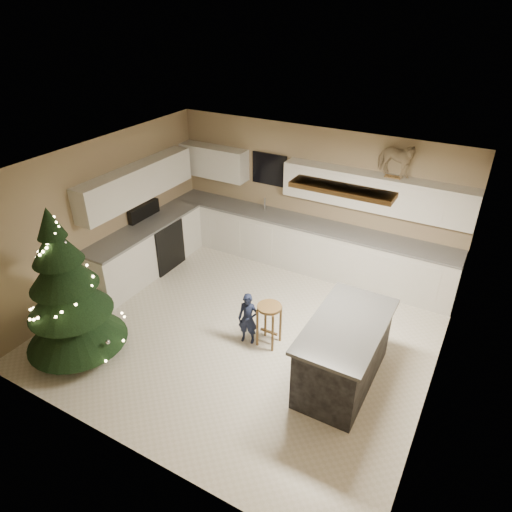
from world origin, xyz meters
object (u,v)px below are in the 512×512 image
bar_stool (269,315)px  christmas_tree (68,298)px  toddler (248,319)px  island (344,352)px  rocking_horse (396,159)px

bar_stool → christmas_tree: bearing=-147.0°
bar_stool → toddler: toddler is taller
island → rocking_horse: 3.19m
bar_stool → rocking_horse: bearing=68.9°
toddler → rocking_horse: 3.38m
toddler → island: bearing=-15.6°
christmas_tree → toddler: 2.52m
rocking_horse → toddler: bearing=167.5°
toddler → bar_stool: bearing=7.4°
island → toddler: bearing=177.3°
christmas_tree → rocking_horse: bearing=50.4°
island → christmas_tree: bearing=-159.4°
bar_stool → christmas_tree: christmas_tree is taller
island → christmas_tree: size_ratio=0.74×
island → bar_stool: (-1.20, 0.18, 0.03)m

